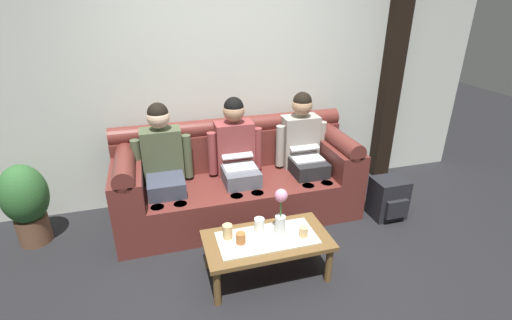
{
  "coord_description": "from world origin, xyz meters",
  "views": [
    {
      "loc": [
        -0.76,
        -2.15,
        2.14
      ],
      "look_at": [
        0.09,
        0.8,
        0.75
      ],
      "focal_mm": 26.17,
      "sensor_mm": 36.0,
      "label": 1
    }
  ],
  "objects_px": {
    "flower_vase": "(281,210)",
    "cup_far_left": "(304,232)",
    "person_left": "(163,163)",
    "person_middle": "(237,155)",
    "potted_plant": "(26,201)",
    "cup_near_left": "(228,232)",
    "coffee_table": "(267,243)",
    "couch": "(237,181)",
    "person_right": "(304,147)",
    "backpack_right": "(388,198)",
    "cup_near_right": "(241,238)",
    "cup_far_center": "(259,226)"
  },
  "relations": [
    {
      "from": "cup_near_left",
      "to": "cup_far_center",
      "type": "bearing_deg",
      "value": 0.25
    },
    {
      "from": "cup_near_left",
      "to": "potted_plant",
      "type": "relative_size",
      "value": 0.15
    },
    {
      "from": "flower_vase",
      "to": "cup_near_left",
      "type": "distance_m",
      "value": 0.45
    },
    {
      "from": "flower_vase",
      "to": "cup_near_left",
      "type": "bearing_deg",
      "value": 174.11
    },
    {
      "from": "couch",
      "to": "backpack_right",
      "type": "height_order",
      "value": "couch"
    },
    {
      "from": "couch",
      "to": "coffee_table",
      "type": "height_order",
      "value": "couch"
    },
    {
      "from": "person_middle",
      "to": "potted_plant",
      "type": "bearing_deg",
      "value": 179.19
    },
    {
      "from": "couch",
      "to": "person_left",
      "type": "distance_m",
      "value": 0.77
    },
    {
      "from": "cup_near_right",
      "to": "backpack_right",
      "type": "xyz_separation_m",
      "value": [
        1.68,
        0.5,
        -0.2
      ]
    },
    {
      "from": "person_middle",
      "to": "coffee_table",
      "type": "height_order",
      "value": "person_middle"
    },
    {
      "from": "person_left",
      "to": "cup_far_center",
      "type": "bearing_deg",
      "value": -53.69
    },
    {
      "from": "cup_near_left",
      "to": "cup_near_right",
      "type": "xyz_separation_m",
      "value": [
        0.08,
        -0.09,
        -0.02
      ]
    },
    {
      "from": "person_left",
      "to": "person_right",
      "type": "relative_size",
      "value": 1.0
    },
    {
      "from": "backpack_right",
      "to": "potted_plant",
      "type": "height_order",
      "value": "potted_plant"
    },
    {
      "from": "cup_near_left",
      "to": "cup_far_center",
      "type": "height_order",
      "value": "cup_far_center"
    },
    {
      "from": "person_left",
      "to": "coffee_table",
      "type": "bearing_deg",
      "value": -54.44
    },
    {
      "from": "cup_near_left",
      "to": "person_right",
      "type": "bearing_deg",
      "value": 42.12
    },
    {
      "from": "cup_near_right",
      "to": "potted_plant",
      "type": "relative_size",
      "value": 0.11
    },
    {
      "from": "flower_vase",
      "to": "cup_far_left",
      "type": "distance_m",
      "value": 0.25
    },
    {
      "from": "person_right",
      "to": "backpack_right",
      "type": "xyz_separation_m",
      "value": [
        0.75,
        -0.51,
        -0.45
      ]
    },
    {
      "from": "flower_vase",
      "to": "potted_plant",
      "type": "xyz_separation_m",
      "value": [
        -2.06,
        0.99,
        -0.14
      ]
    },
    {
      "from": "potted_plant",
      "to": "person_right",
      "type": "bearing_deg",
      "value": -0.59
    },
    {
      "from": "person_middle",
      "to": "cup_near_left",
      "type": "height_order",
      "value": "person_middle"
    },
    {
      "from": "person_right",
      "to": "cup_far_left",
      "type": "relative_size",
      "value": 14.72
    },
    {
      "from": "couch",
      "to": "potted_plant",
      "type": "relative_size",
      "value": 3.06
    },
    {
      "from": "potted_plant",
      "to": "coffee_table",
      "type": "bearing_deg",
      "value": -27.87
    },
    {
      "from": "coffee_table",
      "to": "cup_near_right",
      "type": "height_order",
      "value": "cup_near_right"
    },
    {
      "from": "person_right",
      "to": "cup_near_right",
      "type": "distance_m",
      "value": 1.4
    },
    {
      "from": "cup_near_right",
      "to": "cup_far_center",
      "type": "height_order",
      "value": "cup_far_center"
    },
    {
      "from": "flower_vase",
      "to": "couch",
      "type": "bearing_deg",
      "value": 97.16
    },
    {
      "from": "person_middle",
      "to": "person_left",
      "type": "bearing_deg",
      "value": 179.95
    },
    {
      "from": "person_right",
      "to": "cup_near_right",
      "type": "bearing_deg",
      "value": -132.71
    },
    {
      "from": "cup_near_right",
      "to": "cup_far_left",
      "type": "distance_m",
      "value": 0.5
    },
    {
      "from": "backpack_right",
      "to": "cup_near_right",
      "type": "bearing_deg",
      "value": -163.44
    },
    {
      "from": "person_left",
      "to": "person_middle",
      "type": "bearing_deg",
      "value": -0.05
    },
    {
      "from": "coffee_table",
      "to": "cup_far_left",
      "type": "bearing_deg",
      "value": -13.06
    },
    {
      "from": "person_middle",
      "to": "person_right",
      "type": "bearing_deg",
      "value": -0.0
    },
    {
      "from": "flower_vase",
      "to": "cup_near_right",
      "type": "bearing_deg",
      "value": -172.03
    },
    {
      "from": "person_right",
      "to": "flower_vase",
      "type": "distance_m",
      "value": 1.13
    },
    {
      "from": "person_left",
      "to": "cup_near_right",
      "type": "height_order",
      "value": "person_left"
    },
    {
      "from": "person_left",
      "to": "cup_far_center",
      "type": "height_order",
      "value": "person_left"
    },
    {
      "from": "coffee_table",
      "to": "cup_far_center",
      "type": "height_order",
      "value": "cup_far_center"
    },
    {
      "from": "person_middle",
      "to": "coffee_table",
      "type": "relative_size",
      "value": 1.22
    },
    {
      "from": "person_left",
      "to": "coffee_table",
      "type": "relative_size",
      "value": 1.22
    },
    {
      "from": "person_right",
      "to": "coffee_table",
      "type": "relative_size",
      "value": 1.22
    },
    {
      "from": "flower_vase",
      "to": "backpack_right",
      "type": "bearing_deg",
      "value": 18.63
    },
    {
      "from": "person_middle",
      "to": "flower_vase",
      "type": "distance_m",
      "value": 0.97
    },
    {
      "from": "person_left",
      "to": "flower_vase",
      "type": "bearing_deg",
      "value": -49.02
    },
    {
      "from": "cup_far_center",
      "to": "backpack_right",
      "type": "height_order",
      "value": "cup_far_center"
    },
    {
      "from": "cup_near_left",
      "to": "potted_plant",
      "type": "xyz_separation_m",
      "value": [
        -1.64,
        0.95,
        0.01
      ]
    }
  ]
}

